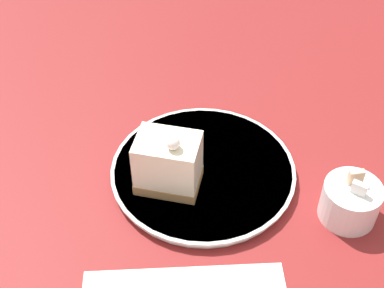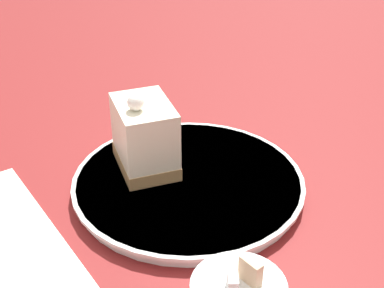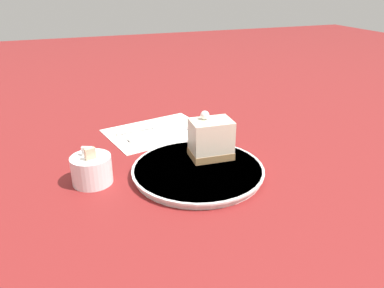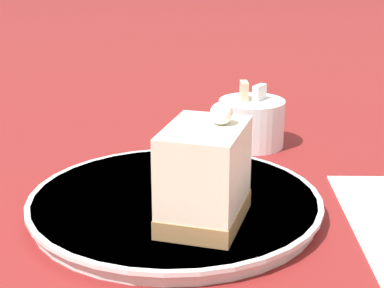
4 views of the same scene
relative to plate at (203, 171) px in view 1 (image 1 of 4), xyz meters
The scene contains 4 objects.
ground_plane 0.02m from the plate, 109.72° to the left, with size 4.00×4.00×0.00m, color maroon.
plate is the anchor object (origin of this frame).
cake_slice 0.07m from the plate, 49.58° to the right, with size 0.07×0.09×0.10m.
sugar_bowl 0.21m from the plate, 78.78° to the left, with size 0.08×0.08×0.08m.
Camera 1 is at (0.53, 0.05, 0.58)m, focal length 50.00 mm.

